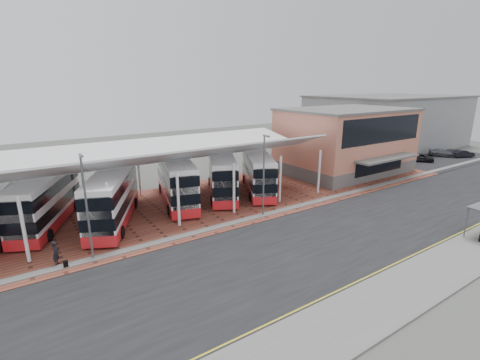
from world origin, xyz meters
The scene contains 23 objects.
ground centered at (0.00, 0.00, 0.00)m, with size 140.00×140.00×0.00m, color #494B46.
road centered at (0.00, -1.00, 0.01)m, with size 120.00×14.00×0.02m, color black.
forecourt centered at (2.00, 13.00, 0.03)m, with size 72.00×16.00×0.06m, color brown.
sidewalk centered at (0.00, -9.00, 0.07)m, with size 120.00×4.00×0.14m, color slate.
north_kerb centered at (0.00, 6.20, 0.07)m, with size 120.00×0.80×0.14m, color slate.
carpark_surface centered at (44.00, 10.00, 0.04)m, with size 22.00×10.00×0.08m, color black.
yellow_line_near centered at (0.00, -7.00, 0.03)m, with size 120.00×0.12×0.01m, color gold.
yellow_line_far centered at (0.00, -6.70, 0.03)m, with size 120.00×0.12×0.01m, color gold.
canopy centered at (-6.00, 13.94, 5.80)m, with size 37.00×11.63×7.07m.
terminal centered at (23.00, 13.92, 4.66)m, with size 18.40×14.40×9.25m.
warehouse centered at (48.00, 24.00, 5.15)m, with size 30.50×20.50×10.25m.
lamp_west centered at (-14.00, 6.27, 4.36)m, with size 0.16×0.90×8.07m.
lamp_east centered at (2.00, 6.27, 4.36)m, with size 0.16×0.90×8.07m.
bus_1 centered at (-15.95, 15.37, 2.40)m, with size 7.22×11.49×4.72m.
bus_2 centered at (-10.72, 12.68, 2.47)m, with size 7.58×11.77×4.85m.
bus_3 centered at (-3.43, 14.79, 2.53)m, with size 5.85×12.35×4.96m.
bus_4 centered at (2.08, 14.33, 2.45)m, with size 7.70×11.60×4.80m.
bus_5 centered at (6.29, 12.95, 2.37)m, with size 7.68×11.15×4.65m.
pedestrian centered at (-16.33, 6.81, 0.99)m, with size 0.68×0.45×1.86m, color black.
suitcase centered at (-15.89, 6.00, 0.33)m, with size 0.32×0.23×0.54m, color black.
carpark_car_a centered at (38.59, 11.01, 0.80)m, with size 1.69×4.21×1.43m, color black.
carpark_car_b centered at (45.92, 11.05, 0.73)m, with size 1.82×4.48×1.30m, color #4C4E54.
carpark_car_c centered at (48.23, 8.77, 0.73)m, with size 1.38×3.96×1.30m, color black.
Camera 1 is at (-17.92, -19.29, 12.77)m, focal length 26.00 mm.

